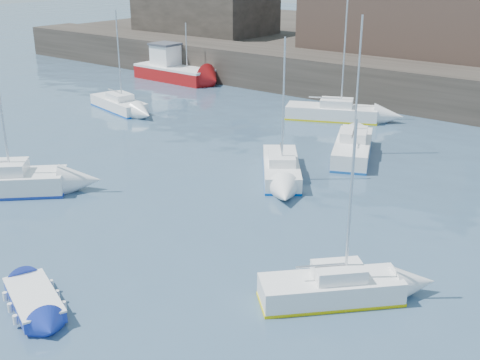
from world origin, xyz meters
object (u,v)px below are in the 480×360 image
Objects in this scene: fishing_boat at (173,69)px; buoy_mid at (374,280)px; sailboat_b at (281,168)px; buoy_far at (267,160)px; sailboat_e at (119,104)px; sailboat_f at (353,147)px; blue_dinghy at (34,300)px; sailboat_h at (332,112)px; sailboat_c at (332,288)px.

fishing_boat reaches higher than buoy_mid.
buoy_far is (-2.07, 1.64, -0.46)m from sailboat_b.
sailboat_e is 0.92× the size of sailboat_f.
buoy_mid is at bearing 47.10° from blue_dinghy.
blue_dinghy is at bearing -92.20° from sailboat_f.
blue_dinghy is 26.84m from sailboat_h.
sailboat_e is at bearing 132.57° from blue_dinghy.
fishing_boat is 26.09m from sailboat_b.
sailboat_b reaches higher than sailboat_c.
fishing_boat is 36.85m from buoy_mid.
fishing_boat is 19.71× the size of buoy_far.
sailboat_e is at bearing 170.29° from buoy_far.
sailboat_b is at bearing -72.89° from sailboat_h.
sailboat_c reaches higher than buoy_mid.
fishing_boat is 1.01× the size of sailboat_f.
buoy_mid is 13.42m from buoy_far.
sailboat_e reaches higher than sailboat_c.
buoy_mid is (7.06, -11.72, -0.54)m from sailboat_f.
buoy_mid is 0.95× the size of buoy_far.
sailboat_b is 1.00× the size of sailboat_e.
buoy_mid is (7.84, 8.43, -0.32)m from blue_dinghy.
sailboat_f is (1.41, 5.06, 0.08)m from sailboat_b.
sailboat_e reaches higher than buoy_far.
fishing_boat is at bearing 146.32° from buoy_far.
blue_dinghy reaches higher than buoy_mid.
sailboat_h reaches higher than sailboat_e.
sailboat_c is at bearing -38.42° from fishing_boat.
sailboat_f is 4.91m from buoy_far.
sailboat_b and sailboat_e have the same top height.
buoy_far is (-3.48, -3.42, -0.54)m from sailboat_f.
sailboat_h is (-4.15, 26.51, 0.20)m from blue_dinghy.
sailboat_e is at bearing 156.97° from buoy_mid.
sailboat_b is at bearing 132.13° from sailboat_c.
sailboat_e is at bearing 166.16° from sailboat_b.
buoy_far is at bearing -135.48° from sailboat_f.
sailboat_c reaches higher than fishing_boat.
blue_dinghy is 0.43× the size of sailboat_f.
sailboat_h reaches higher than sailboat_b.
buoy_mid is at bearing -56.45° from sailboat_h.
sailboat_f is at bearing -52.25° from sailboat_h.
sailboat_f is (0.77, 20.15, 0.22)m from blue_dinghy.
sailboat_b is 17.60m from sailboat_e.
buoy_mid is at bearing -23.03° from sailboat_e.
sailboat_e is 18.52m from sailboat_f.
sailboat_h reaches higher than buoy_mid.
sailboat_c is 23.23m from sailboat_h.
blue_dinghy is at bearing -53.23° from fishing_boat.
sailboat_f is at bearing 121.07° from buoy_mid.
sailboat_h is 20.19× the size of buoy_far.
sailboat_e is 0.89× the size of sailboat_h.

